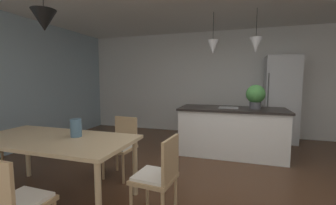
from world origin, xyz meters
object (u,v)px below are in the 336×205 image
object	(u,v)px
chair_far_right	(121,144)
vase_on_dining_table	(76,128)
refrigerator	(281,99)
dining_table	(53,143)
kitchen_island	(231,131)
chair_near_right	(14,203)
potted_plant_on_island	(256,95)
chair_kitchen_end	(159,175)

from	to	relation	value
chair_far_right	vase_on_dining_table	world-z (taller)	vase_on_dining_table
chair_far_right	refrigerator	bearing A→B (deg)	47.35
dining_table	refrigerator	size ratio (longest dim) A/B	0.97
kitchen_island	chair_near_right	bearing A→B (deg)	-116.01
refrigerator	dining_table	bearing A→B (deg)	-129.72
chair_near_right	vase_on_dining_table	size ratio (longest dim) A/B	4.11
dining_table	chair_far_right	bearing A→B (deg)	62.28
dining_table	refrigerator	distance (m)	4.72
dining_table	vase_on_dining_table	distance (m)	0.31
potted_plant_on_island	chair_near_right	bearing A→B (deg)	-121.73
chair_near_right	refrigerator	world-z (taller)	refrigerator
refrigerator	potted_plant_on_island	world-z (taller)	refrigerator
refrigerator	potted_plant_on_island	xyz separation A→B (m)	(-0.64, -1.31, 0.16)
chair_near_right	potted_plant_on_island	world-z (taller)	potted_plant_on_island
chair_kitchen_end	vase_on_dining_table	size ratio (longest dim) A/B	4.11
refrigerator	vase_on_dining_table	bearing A→B (deg)	-128.57
dining_table	vase_on_dining_table	bearing A→B (deg)	30.11
chair_far_right	chair_near_right	xyz separation A→B (m)	(-0.00, -1.66, 0.00)
dining_table	chair_near_right	xyz separation A→B (m)	(0.43, -0.83, -0.21)
chair_kitchen_end	potted_plant_on_island	xyz separation A→B (m)	(1.05, 2.32, 0.67)
refrigerator	vase_on_dining_table	world-z (taller)	refrigerator
chair_kitchen_end	vase_on_dining_table	bearing A→B (deg)	173.01
potted_plant_on_island	vase_on_dining_table	world-z (taller)	potted_plant_on_island
chair_near_right	potted_plant_on_island	distance (m)	3.76
chair_near_right	refrigerator	distance (m)	5.17
chair_far_right	chair_near_right	distance (m)	1.66
chair_kitchen_end	kitchen_island	bearing A→B (deg)	74.68
kitchen_island	vase_on_dining_table	xyz separation A→B (m)	(-1.74, -2.18, 0.39)
chair_far_right	kitchen_island	size ratio (longest dim) A/B	0.44
chair_far_right	chair_near_right	size ratio (longest dim) A/B	1.00
chair_kitchen_end	potted_plant_on_island	world-z (taller)	potted_plant_on_island
chair_far_right	chair_kitchen_end	distance (m)	1.22
refrigerator	chair_kitchen_end	bearing A→B (deg)	-114.88
dining_table	chair_far_right	xyz separation A→B (m)	(0.44, 0.83, -0.21)
chair_near_right	potted_plant_on_island	size ratio (longest dim) A/B	1.96
refrigerator	chair_far_right	bearing A→B (deg)	-132.65
dining_table	chair_far_right	size ratio (longest dim) A/B	2.20
dining_table	vase_on_dining_table	world-z (taller)	vase_on_dining_table
chair_far_right	potted_plant_on_island	world-z (taller)	potted_plant_on_island
kitchen_island	chair_kitchen_end	bearing A→B (deg)	-105.32
chair_kitchen_end	potted_plant_on_island	size ratio (longest dim) A/B	1.96
potted_plant_on_island	dining_table	bearing A→B (deg)	-135.73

